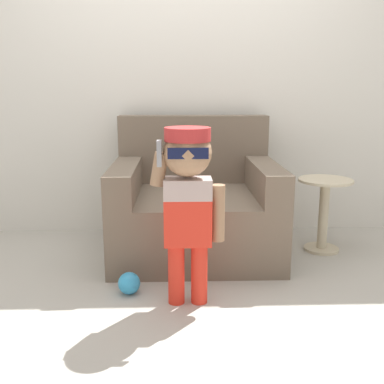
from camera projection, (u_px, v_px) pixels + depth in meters
The scene contains 6 objects.
ground_plane at pixel (185, 267), 2.97m from camera, with size 10.00×10.00×0.00m, color #ADA89E.
wall_back at pixel (183, 69), 3.49m from camera, with size 10.00×0.05×2.60m.
armchair at pixel (195, 208), 3.20m from camera, with size 1.13×0.98×0.95m.
person_child at pixel (188, 189), 2.33m from camera, with size 0.39×0.29×0.96m.
side_table at pixel (324, 208), 3.21m from camera, with size 0.38×0.38×0.53m.
toy_ball at pixel (129, 283), 2.57m from camera, with size 0.13×0.13×0.13m.
Camera 1 is at (-0.05, -2.78, 1.15)m, focal length 42.00 mm.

